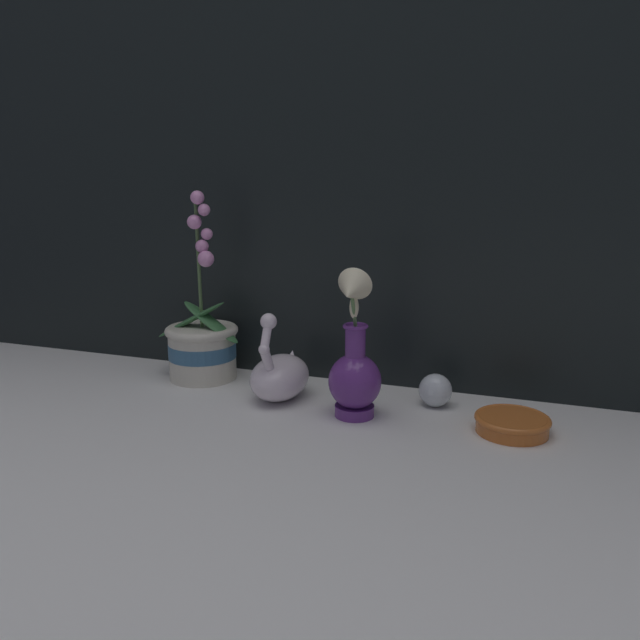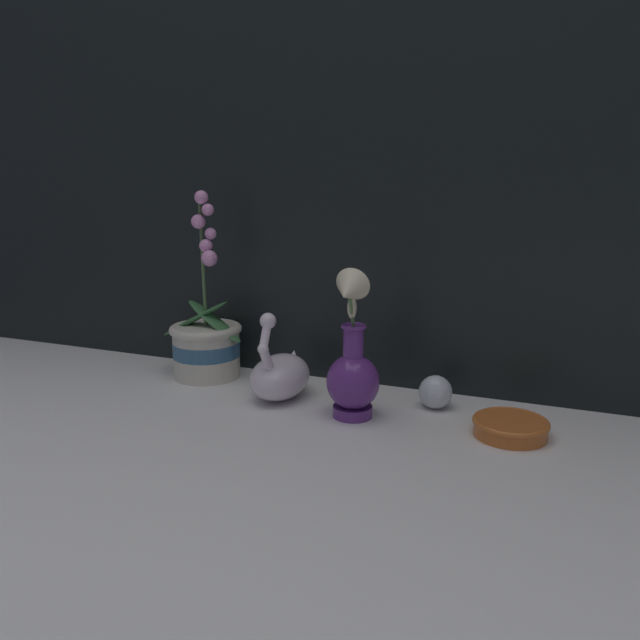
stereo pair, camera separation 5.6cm
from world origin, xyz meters
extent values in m
plane|color=silver|center=(0.00, 0.00, 0.00)|extent=(2.80, 2.80, 0.00)
cube|color=black|center=(0.00, 0.31, 0.60)|extent=(2.80, 0.03, 1.20)
cylinder|color=beige|center=(-0.35, 0.21, 0.06)|extent=(0.16, 0.16, 0.12)
cylinder|color=#386689|center=(-0.35, 0.21, 0.07)|extent=(0.16, 0.16, 0.03)
torus|color=beige|center=(-0.35, 0.21, 0.12)|extent=(0.17, 0.17, 0.02)
cylinder|color=#4C6B3D|center=(-0.35, 0.21, 0.27)|extent=(0.01, 0.01, 0.30)
ellipsoid|color=#38703D|center=(-0.32, 0.20, 0.14)|extent=(0.16, 0.07, 0.09)
ellipsoid|color=#38703D|center=(-0.38, 0.20, 0.14)|extent=(0.18, 0.05, 0.10)
sphere|color=#DB8EC6|center=(-0.34, 0.19, 0.42)|extent=(0.03, 0.03, 0.03)
sphere|color=#DB8EC6|center=(-0.32, 0.19, 0.40)|extent=(0.03, 0.03, 0.03)
sphere|color=#DB8EC6|center=(-0.35, 0.19, 0.37)|extent=(0.03, 0.03, 0.03)
sphere|color=#DB8EC6|center=(-0.32, 0.20, 0.34)|extent=(0.03, 0.03, 0.03)
sphere|color=#DB8EC6|center=(-0.33, 0.19, 0.31)|extent=(0.03, 0.03, 0.03)
sphere|color=#DB8EC6|center=(-0.32, 0.18, 0.29)|extent=(0.04, 0.04, 0.04)
ellipsoid|color=white|center=(-0.12, 0.13, 0.05)|extent=(0.12, 0.17, 0.09)
cone|color=white|center=(-0.12, 0.20, 0.06)|extent=(0.06, 0.08, 0.08)
cylinder|color=white|center=(-0.12, 0.07, 0.10)|extent=(0.02, 0.05, 0.07)
sphere|color=white|center=(-0.12, 0.06, 0.13)|extent=(0.02, 0.02, 0.02)
cylinder|color=white|center=(-0.12, 0.07, 0.16)|extent=(0.02, 0.04, 0.06)
sphere|color=white|center=(-0.12, 0.08, 0.18)|extent=(0.03, 0.03, 0.03)
cylinder|color=#602D7F|center=(0.06, 0.09, 0.01)|extent=(0.08, 0.08, 0.02)
ellipsoid|color=#602D7F|center=(0.06, 0.09, 0.07)|extent=(0.11, 0.11, 0.11)
cylinder|color=#602D7F|center=(0.06, 0.09, 0.15)|extent=(0.04, 0.04, 0.06)
torus|color=#602D7F|center=(0.06, 0.09, 0.18)|extent=(0.05, 0.05, 0.01)
cylinder|color=#567A47|center=(0.06, 0.08, 0.21)|extent=(0.01, 0.03, 0.06)
cone|color=beige|center=(0.06, 0.06, 0.26)|extent=(0.07, 0.07, 0.08)
ellipsoid|color=beige|center=(0.06, 0.08, 0.22)|extent=(0.02, 0.02, 0.04)
sphere|color=silver|center=(0.20, 0.20, 0.03)|extent=(0.07, 0.07, 0.07)
cylinder|color=#C66628|center=(0.36, 0.11, 0.02)|extent=(0.13, 0.13, 0.03)
torus|color=#C66628|center=(0.36, 0.11, 0.03)|extent=(0.14, 0.14, 0.01)
camera|label=1|loc=(0.38, -1.04, 0.46)|focal=35.00mm
camera|label=2|loc=(0.44, -1.02, 0.46)|focal=35.00mm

